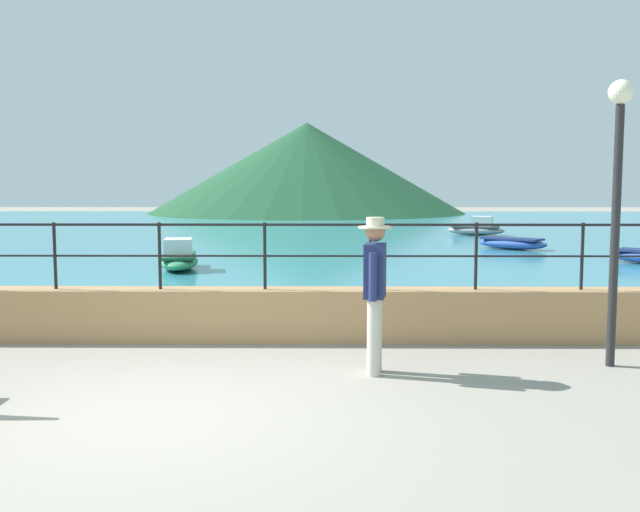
{
  "coord_description": "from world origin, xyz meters",
  "views": [
    {
      "loc": [
        1.54,
        -6.41,
        2.11
      ],
      "look_at": [
        1.44,
        3.7,
        1.1
      ],
      "focal_mm": 40.47,
      "sensor_mm": 36.0,
      "label": 1
    }
  ],
  "objects_px": {
    "boat_2": "(512,243)",
    "boat_3": "(477,228)",
    "lamp_post": "(617,177)",
    "person_walking": "(375,287)",
    "boat_1": "(179,258)"
  },
  "relations": [
    {
      "from": "person_walking",
      "to": "boat_1",
      "type": "xyz_separation_m",
      "value": [
        -4.1,
        9.35,
        -0.65
      ]
    },
    {
      "from": "lamp_post",
      "to": "boat_2",
      "type": "distance_m",
      "value": 14.87
    },
    {
      "from": "person_walking",
      "to": "boat_2",
      "type": "xyz_separation_m",
      "value": [
        5.33,
        14.88,
        -0.72
      ]
    },
    {
      "from": "lamp_post",
      "to": "boat_2",
      "type": "relative_size",
      "value": 1.41
    },
    {
      "from": "lamp_post",
      "to": "boat_3",
      "type": "relative_size",
      "value": 1.33
    },
    {
      "from": "person_walking",
      "to": "boat_3",
      "type": "relative_size",
      "value": 0.71
    },
    {
      "from": "boat_3",
      "to": "person_walking",
      "type": "bearing_deg",
      "value": -104.6
    },
    {
      "from": "lamp_post",
      "to": "boat_1",
      "type": "bearing_deg",
      "value": 127.41
    },
    {
      "from": "lamp_post",
      "to": "boat_1",
      "type": "height_order",
      "value": "lamp_post"
    },
    {
      "from": "boat_2",
      "to": "boat_3",
      "type": "bearing_deg",
      "value": 88.16
    },
    {
      "from": "boat_2",
      "to": "boat_3",
      "type": "height_order",
      "value": "boat_3"
    },
    {
      "from": "person_walking",
      "to": "boat_2",
      "type": "relative_size",
      "value": 0.75
    },
    {
      "from": "person_walking",
      "to": "lamp_post",
      "type": "relative_size",
      "value": 0.53
    },
    {
      "from": "lamp_post",
      "to": "boat_3",
      "type": "bearing_deg",
      "value": 82.46
    },
    {
      "from": "lamp_post",
      "to": "boat_2",
      "type": "height_order",
      "value": "lamp_post"
    }
  ]
}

